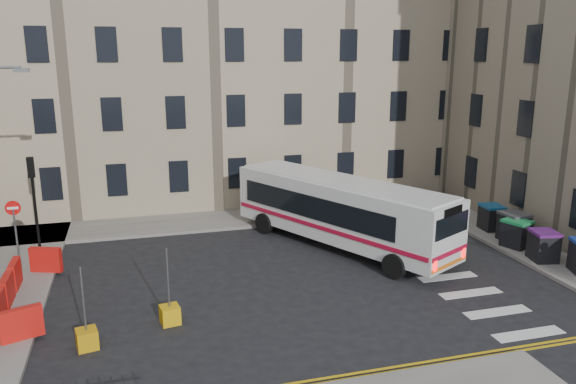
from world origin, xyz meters
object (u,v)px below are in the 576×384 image
wheelie_bin_c (516,233)px  wheelie_bin_e (491,217)px  wheelie_bin_b (543,246)px  bollard_yellow (170,315)px  wheelie_bin_d (514,227)px  bus (340,209)px  bollard_chevron (87,339)px

wheelie_bin_c → wheelie_bin_e: bearing=58.9°
wheelie_bin_b → wheelie_bin_c: (-0.02, 1.74, -0.02)m
wheelie_bin_c → wheelie_bin_e: 2.53m
wheelie_bin_e → wheelie_bin_b: bearing=-91.4°
wheelie_bin_c → bollard_yellow: bearing=170.5°
wheelie_bin_d → bollard_yellow: size_ratio=2.23×
bus → wheelie_bin_e: bearing=-28.4°
wheelie_bin_e → bollard_yellow: size_ratio=2.05×
bollard_yellow → bollard_chevron: same height
wheelie_bin_d → wheelie_bin_e: size_ratio=1.09×
bus → bollard_yellow: bearing=-173.0°
wheelie_bin_b → wheelie_bin_c: wheelie_bin_b is taller
wheelie_bin_b → bollard_chevron: size_ratio=2.21×
wheelie_bin_c → bollard_yellow: size_ratio=2.31×
wheelie_bin_b → wheelie_bin_e: wheelie_bin_b is taller
wheelie_bin_c → bollard_chevron: 18.42m
bus → wheelie_bin_c: bus is taller
bollard_yellow → bollard_chevron: 2.69m
wheelie_bin_d → wheelie_bin_e: wheelie_bin_d is taller
wheelie_bin_c → wheelie_bin_d: (0.40, 0.73, 0.05)m
wheelie_bin_e → bollard_chevron: 19.55m
bollard_yellow → wheelie_bin_c: bearing=10.9°
wheelie_bin_c → bollard_chevron: size_ratio=2.31×
wheelie_bin_c → bollard_yellow: wheelie_bin_c is taller
wheelie_bin_d → wheelie_bin_e: (0.06, 1.76, -0.05)m
wheelie_bin_b → bollard_yellow: 15.55m
wheelie_bin_c → wheelie_bin_e: size_ratio=1.13×
wheelie_bin_d → bollard_chevron: wheelie_bin_d is taller
bus → wheelie_bin_c: size_ratio=8.02×
wheelie_bin_e → bollard_chevron: (-18.46, -6.42, -0.47)m
bus → wheelie_bin_d: 8.13m
wheelie_bin_c → wheelie_bin_e: wheelie_bin_c is taller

